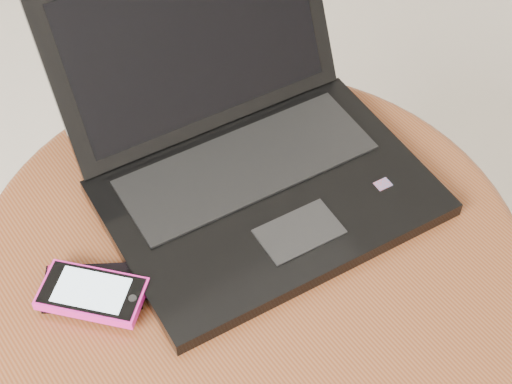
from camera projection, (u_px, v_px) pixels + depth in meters
table at (250, 305)px, 0.93m from camera, size 0.61×0.61×0.48m
laptop at (247, 152)px, 0.89m from camera, size 0.38×0.37×0.21m
phone_black at (94, 287)px, 0.82m from camera, size 0.11×0.10×0.01m
phone_pink at (92, 293)px, 0.80m from camera, size 0.11×0.12×0.01m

